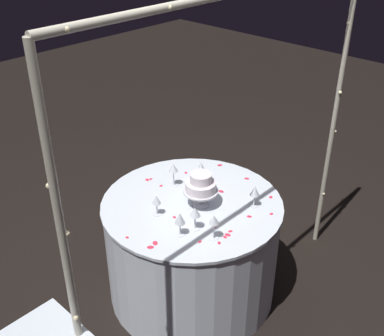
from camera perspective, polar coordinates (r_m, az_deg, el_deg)
name	(u,v)px	position (r m, az deg, el deg)	size (l,w,h in m)	color
ground_plane	(192,289)	(3.54, 0.00, -14.19)	(12.00, 12.00, 0.00)	black
decorative_arch	(239,125)	(2.55, 5.67, 5.13)	(2.28, 0.06, 2.10)	#B7B29E
main_table	(192,248)	(3.29, 0.00, -9.51)	(1.17, 1.17, 0.75)	silver
tiered_cake	(201,185)	(2.97, 1.05, -2.07)	(0.22, 0.22, 0.23)	silver
wine_glass_0	(180,219)	(2.73, -1.44, -6.12)	(0.06, 0.06, 0.15)	silver
wine_glass_1	(214,221)	(2.70, 2.63, -6.34)	(0.06, 0.06, 0.16)	silver
wine_glass_2	(173,169)	(3.18, -2.23, -0.15)	(0.06, 0.06, 0.16)	silver
wine_glass_3	(201,167)	(3.24, 1.10, 0.06)	(0.06, 0.06, 0.15)	silver
wine_glass_4	(195,213)	(2.78, 0.36, -5.37)	(0.06, 0.06, 0.15)	silver
wine_glass_5	(157,201)	(2.91, -4.25, -3.94)	(0.06, 0.06, 0.14)	silver
wine_glass_6	(255,192)	(3.00, 7.48, -2.84)	(0.06, 0.06, 0.15)	silver
rose_petal_0	(249,216)	(2.96, 6.84, -5.75)	(0.03, 0.02, 0.00)	#E02D47
rose_petal_1	(228,235)	(2.80, 4.27, -7.94)	(0.04, 0.03, 0.00)	#E02D47
rose_petal_2	(220,165)	(3.48, 3.33, 0.35)	(0.04, 0.03, 0.00)	#E02D47
rose_petal_3	(127,237)	(2.80, -7.74, -8.20)	(0.02, 0.02, 0.00)	#E02D47
rose_petal_4	(271,197)	(3.16, 9.36, -3.45)	(0.03, 0.02, 0.00)	#E02D47
rose_petal_5	(186,173)	(3.38, -0.73, -0.55)	(0.03, 0.02, 0.00)	#E02D47
rose_petal_6	(147,180)	(3.31, -5.35, -1.41)	(0.03, 0.02, 0.00)	#E02D47
rose_petal_7	(200,242)	(2.75, 0.94, -8.77)	(0.03, 0.02, 0.00)	#E02D47
rose_petal_8	(247,179)	(3.33, 6.54, -1.26)	(0.04, 0.02, 0.00)	#E02D47
rose_petal_9	(215,226)	(2.86, 2.74, -6.93)	(0.03, 0.02, 0.00)	#E02D47
rose_petal_10	(225,237)	(2.78, 3.95, -8.21)	(0.03, 0.02, 0.00)	#E02D47
rose_petal_11	(221,191)	(3.18, 3.49, -2.80)	(0.04, 0.03, 0.00)	#E02D47
rose_petal_12	(193,191)	(3.17, 0.15, -2.82)	(0.03, 0.02, 0.00)	#E02D47
rose_petal_13	(151,179)	(3.32, -4.93, -1.31)	(0.03, 0.02, 0.00)	#E02D47
rose_petal_14	(174,217)	(2.94, -2.11, -5.87)	(0.03, 0.02, 0.00)	#E02D47
rose_petal_15	(230,231)	(2.83, 4.59, -7.52)	(0.03, 0.02, 0.00)	#E02D47
rose_petal_16	(161,185)	(3.24, -3.66, -2.09)	(0.03, 0.02, 0.00)	#E02D47
rose_petal_17	(271,214)	(3.00, 9.43, -5.41)	(0.03, 0.02, 0.00)	#E02D47
rose_petal_18	(175,170)	(3.41, -2.09, -0.30)	(0.03, 0.02, 0.00)	#E02D47
rose_petal_19	(150,247)	(2.72, -4.98, -9.38)	(0.04, 0.03, 0.00)	#E02D47
rose_petal_20	(219,243)	(2.74, 3.25, -8.90)	(0.03, 0.02, 0.00)	#E02D47
rose_petal_21	(155,243)	(2.74, -4.41, -8.90)	(0.04, 0.03, 0.00)	#E02D47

